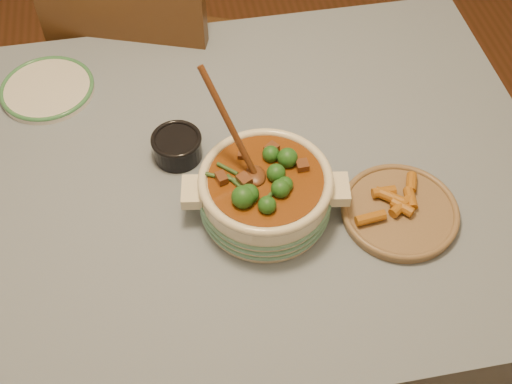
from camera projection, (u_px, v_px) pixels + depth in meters
floor at (203, 327)px, 2.04m from camera, size 4.50×4.50×0.00m
dining_table at (185, 203)px, 1.51m from camera, size 1.68×1.08×0.76m
stew_casserole at (265, 190)px, 1.33m from camera, size 0.36×0.31×0.33m
white_plate at (47, 89)px, 1.60m from camera, size 0.23×0.23×0.02m
condiment_bowl at (177, 145)px, 1.46m from camera, size 0.12×0.12×0.06m
fried_plate at (400, 210)px, 1.37m from camera, size 0.30×0.30×0.04m
chair_far at (147, 64)px, 1.98m from camera, size 0.58×0.58×0.98m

